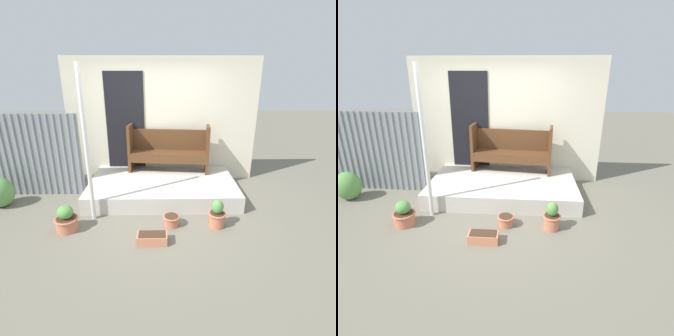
% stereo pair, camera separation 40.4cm
% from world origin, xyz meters
% --- Properties ---
extents(ground_plane, '(24.00, 24.00, 0.00)m').
position_xyz_m(ground_plane, '(0.00, 0.00, 0.00)').
color(ground_plane, '#706B5B').
extents(porch_slab, '(2.81, 1.60, 0.31)m').
position_xyz_m(porch_slab, '(0.12, 0.80, 0.15)').
color(porch_slab, beige).
rests_on(porch_slab, ground_plane).
extents(house_wall, '(4.01, 0.08, 2.60)m').
position_xyz_m(house_wall, '(0.08, 1.63, 1.30)').
color(house_wall, beige).
rests_on(house_wall, ground_plane).
extents(fence_corrugated, '(3.12, 0.05, 1.60)m').
position_xyz_m(fence_corrugated, '(-2.99, 0.86, 0.80)').
color(fence_corrugated, gray).
rests_on(fence_corrugated, ground_plane).
extents(support_post, '(0.07, 0.07, 2.44)m').
position_xyz_m(support_post, '(-1.03, -0.08, 1.22)').
color(support_post, white).
rests_on(support_post, ground_plane).
extents(bench, '(1.69, 0.57, 0.98)m').
position_xyz_m(bench, '(0.25, 1.34, 0.80)').
color(bench, '#54331C').
rests_on(bench, porch_slab).
extents(flower_pot_left, '(0.36, 0.36, 0.42)m').
position_xyz_m(flower_pot_left, '(-1.36, -0.41, 0.18)').
color(flower_pot_left, '#C67251').
rests_on(flower_pot_left, ground_plane).
extents(flower_pot_middle, '(0.27, 0.27, 0.18)m').
position_xyz_m(flower_pot_middle, '(0.26, -0.32, 0.10)').
color(flower_pot_middle, '#C67251').
rests_on(flower_pot_middle, ground_plane).
extents(flower_pot_right, '(0.28, 0.28, 0.46)m').
position_xyz_m(flower_pot_right, '(0.98, -0.35, 0.20)').
color(flower_pot_right, '#C67251').
rests_on(flower_pot_right, ground_plane).
extents(planter_box_rect, '(0.44, 0.21, 0.15)m').
position_xyz_m(planter_box_rect, '(-0.03, -0.76, 0.07)').
color(planter_box_rect, tan).
rests_on(planter_box_rect, ground_plane).
extents(shrub_by_fence, '(0.48, 0.44, 0.55)m').
position_xyz_m(shrub_by_fence, '(-2.80, 0.38, 0.28)').
color(shrub_by_fence, '#599347').
rests_on(shrub_by_fence, ground_plane).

